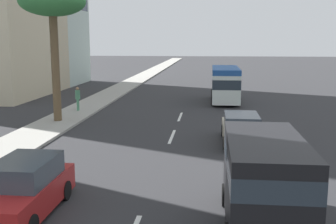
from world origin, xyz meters
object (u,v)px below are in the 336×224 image
at_px(van_second, 264,177).
at_px(palm_tree, 52,5).
at_px(car_third, 24,189).
at_px(minibus_fourth, 225,83).
at_px(pedestrian_near_lamp, 78,98).
at_px(car_lead, 241,129).

distance_m(van_second, palm_tree, 18.74).
relative_size(car_third, minibus_fourth, 0.62).
distance_m(minibus_fourth, pedestrian_near_lamp, 12.66).
height_order(minibus_fourth, palm_tree, palm_tree).
bearing_deg(van_second, car_lead, -0.30).
xyz_separation_m(van_second, minibus_fourth, (23.91, 0.31, 0.15)).
bearing_deg(car_third, palm_tree, -162.89).
bearing_deg(minibus_fourth, pedestrian_near_lamp, 120.28).
relative_size(car_third, pedestrian_near_lamp, 2.48).
xyz_separation_m(van_second, pedestrian_near_lamp, (17.53, 11.23, -0.37)).
height_order(car_lead, minibus_fourth, minibus_fourth).
xyz_separation_m(car_third, pedestrian_near_lamp, (17.44, 4.12, 0.31)).
height_order(van_second, car_third, van_second).
height_order(car_lead, pedestrian_near_lamp, pedestrian_near_lamp).
height_order(van_second, pedestrian_near_lamp, van_second).
bearing_deg(minibus_fourth, van_second, -179.26).
relative_size(van_second, pedestrian_near_lamp, 2.72).
xyz_separation_m(car_lead, car_third, (-9.50, 7.16, 0.06)).
height_order(van_second, palm_tree, palm_tree).
height_order(car_lead, van_second, van_second).
height_order(pedestrian_near_lamp, palm_tree, palm_tree).
bearing_deg(minibus_fourth, car_third, 164.05).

